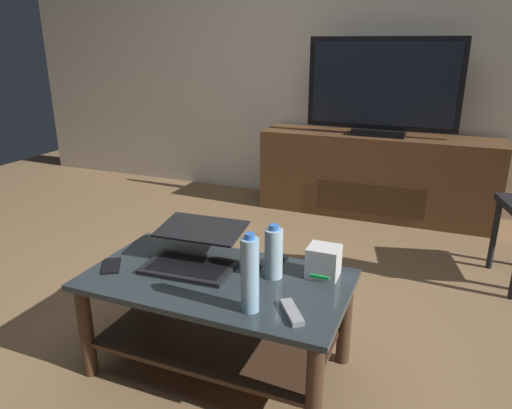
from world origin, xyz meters
The scene contains 12 objects.
ground_plane centered at (0.00, 0.00, 0.00)m, with size 7.68×7.68×0.00m, color olive.
back_wall centered at (0.00, 2.27, 1.40)m, with size 6.40×0.12×2.80m, color beige.
coffee_table centered at (0.05, -0.28, 0.30)m, with size 1.07×0.58×0.43m.
media_cabinet centered at (0.35, 1.95, 0.33)m, with size 1.83×0.43×0.65m.
television centered at (0.35, 1.93, 1.00)m, with size 1.14×0.20×0.73m.
laptop centered at (-0.09, -0.20, 0.49)m, with size 0.39×0.38×0.15m.
router_box centered at (0.45, -0.10, 0.50)m, with size 0.13×0.12×0.13m.
water_bottle_near centered at (0.26, -0.19, 0.54)m, with size 0.07×0.07×0.23m.
water_bottle_far centered at (0.27, -0.46, 0.58)m, with size 0.07×0.07×0.30m.
cell_phone centered at (-0.40, -0.36, 0.44)m, with size 0.07×0.14×0.01m, color black.
tv_remote centered at (0.21, -0.07, 0.44)m, with size 0.04×0.16×0.02m, color black.
soundbar_remote centered at (0.42, -0.43, 0.44)m, with size 0.04×0.16×0.02m, color #99999E.
Camera 1 is at (0.85, -1.82, 1.34)m, focal length 33.26 mm.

